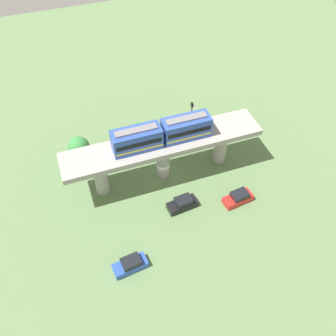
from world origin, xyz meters
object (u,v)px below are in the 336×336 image
tree_near_viaduct (79,147)px  tree_mid_lot (138,131)px  parked_car_black (183,204)px  signal_post (191,126)px  train (162,133)px  parked_car_red (238,198)px  parked_car_blue (130,265)px

tree_near_viaduct → tree_mid_lot: size_ratio=1.01×
parked_car_black → tree_near_viaduct: bearing=-145.1°
tree_near_viaduct → signal_post: 16.94m
train → signal_post: size_ratio=1.43×
train → parked_car_red: size_ratio=3.09×
parked_car_red → parked_car_blue: (4.82, -16.95, 0.00)m
signal_post → train: bearing=-59.1°
parked_car_blue → tree_mid_lot: bearing=154.0°
tree_mid_lot → signal_post: (3.62, 7.14, 1.95)m
train → parked_car_blue: (13.00, -8.55, -7.66)m
parked_car_blue → tree_mid_lot: tree_mid_lot is taller
parked_car_red → tree_mid_lot: size_ratio=0.96×
tree_mid_lot → parked_car_red: bearing=33.0°
train → parked_car_black: size_ratio=3.11×
parked_car_red → parked_car_blue: same height
parked_car_black → tree_near_viaduct: tree_near_viaduct is taller
train → tree_near_viaduct: size_ratio=2.92×
parked_car_blue → signal_post: size_ratio=0.46×
tree_near_viaduct → parked_car_black: bearing=40.7°
parked_car_blue → signal_post: 22.17m
tree_near_viaduct → signal_post: size_ratio=0.49×
tree_near_viaduct → tree_mid_lot: bearing=91.4°
signal_post → parked_car_red: bearing=13.3°
parked_car_red → parked_car_black: 7.87m
train → signal_post: 7.33m
signal_post → parked_car_black: bearing=-26.6°
parked_car_black → tree_mid_lot: tree_mid_lot is taller
signal_post → tree_near_viaduct: bearing=-101.7°
train → parked_car_black: bearing=6.2°
parked_car_red → parked_car_black: size_ratio=1.01×
parked_car_black → parked_car_blue: 11.29m
parked_car_black → tree_near_viaduct: 17.73m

